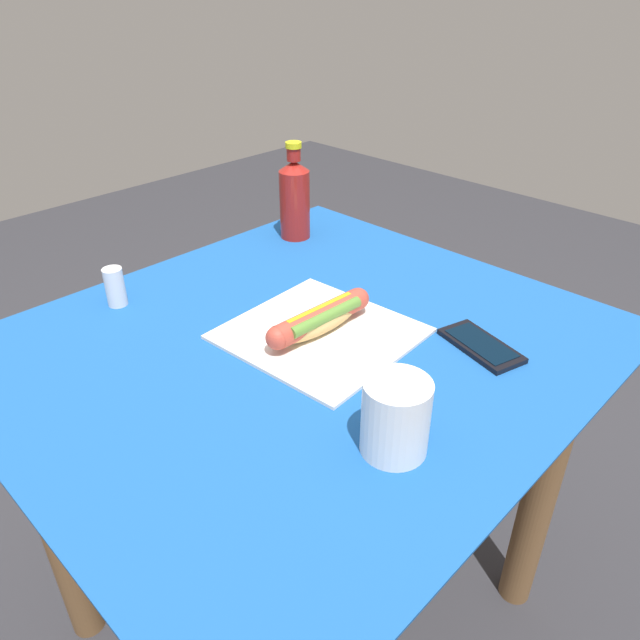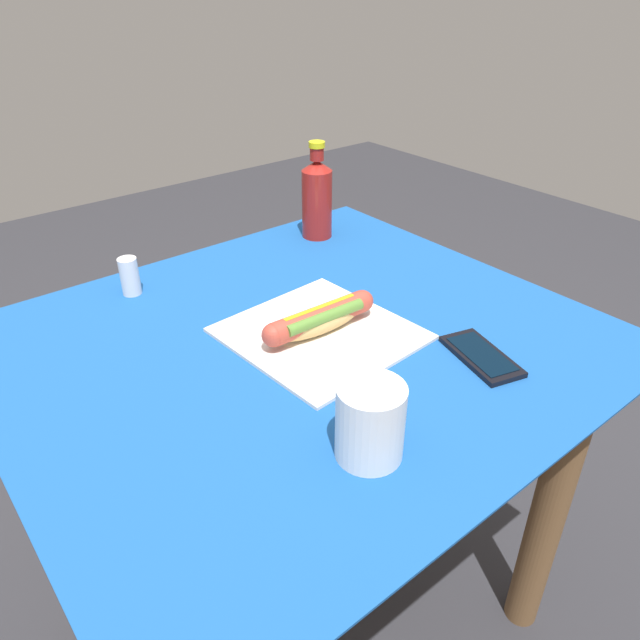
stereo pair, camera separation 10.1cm
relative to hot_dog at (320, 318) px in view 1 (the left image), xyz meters
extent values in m
plane|color=#2D2D33|center=(0.03, -0.01, -0.78)|extent=(6.00, 6.00, 0.00)
cylinder|color=brown|center=(-0.34, -0.34, -0.42)|extent=(0.07, 0.07, 0.71)
cylinder|color=brown|center=(0.41, -0.34, -0.42)|extent=(0.07, 0.07, 0.71)
cylinder|color=brown|center=(-0.34, 0.31, -0.42)|extent=(0.07, 0.07, 0.71)
cube|color=brown|center=(0.03, -0.01, -0.05)|extent=(0.91, 0.81, 0.03)
cube|color=#19519E|center=(0.03, -0.01, -0.04)|extent=(0.97, 0.87, 0.00)
cube|color=silver|center=(0.00, 0.00, -0.03)|extent=(0.30, 0.31, 0.01)
ellipsoid|color=#DBB26B|center=(0.00, 0.00, 0.00)|extent=(0.18, 0.05, 0.05)
cylinder|color=#B24233|center=(0.00, 0.00, 0.00)|extent=(0.19, 0.05, 0.04)
sphere|color=#B24233|center=(0.09, 0.00, 0.00)|extent=(0.04, 0.04, 0.04)
sphere|color=#B24233|center=(-0.09, 0.00, 0.00)|extent=(0.04, 0.04, 0.04)
cube|color=yellow|center=(0.00, 0.00, 0.02)|extent=(0.14, 0.01, 0.00)
cylinder|color=#568433|center=(0.00, 0.01, 0.01)|extent=(0.15, 0.03, 0.02)
cube|color=black|center=(-0.16, 0.22, -0.03)|extent=(0.10, 0.16, 0.01)
cube|color=black|center=(-0.16, 0.22, -0.02)|extent=(0.08, 0.13, 0.00)
cylinder|color=maroon|center=(-0.27, -0.34, 0.04)|extent=(0.07, 0.07, 0.15)
cone|color=maroon|center=(-0.27, -0.34, 0.13)|extent=(0.07, 0.07, 0.02)
cylinder|color=maroon|center=(-0.27, -0.34, 0.16)|extent=(0.03, 0.03, 0.03)
cylinder|color=yellow|center=(-0.27, -0.34, 0.18)|extent=(0.04, 0.04, 0.01)
cylinder|color=white|center=(0.13, 0.26, 0.02)|extent=(0.09, 0.09, 0.11)
cylinder|color=silver|center=(0.19, -0.35, 0.00)|extent=(0.04, 0.04, 0.07)
camera|label=1|loc=(0.62, 0.60, 0.52)|focal=33.45mm
camera|label=2|loc=(0.54, 0.67, 0.52)|focal=33.45mm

